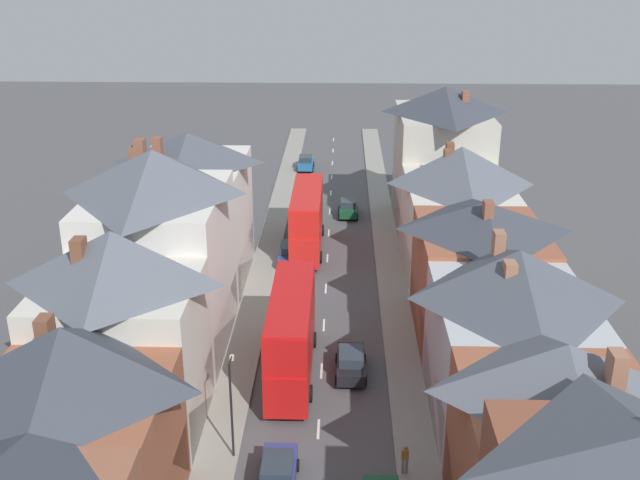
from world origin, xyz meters
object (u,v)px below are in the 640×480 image
at_px(car_mid_black, 306,163).
at_px(pedestrian_mid_right, 405,458).
at_px(double_decker_bus_mid_street, 307,218).
at_px(car_mid_white, 351,362).
at_px(car_parked_left_b, 290,253).
at_px(double_decker_bus_lead, 291,332).
at_px(car_near_silver, 278,473).
at_px(car_parked_right_a, 348,208).
at_px(street_lamp, 231,402).

distance_m(car_mid_black, pedestrian_mid_right, 55.23).
relative_size(double_decker_bus_mid_street, car_mid_white, 2.58).
bearing_deg(car_parked_left_b, double_decker_bus_lead, -85.76).
bearing_deg(double_decker_bus_lead, double_decker_bus_mid_street, 90.00).
bearing_deg(car_near_silver, car_mid_black, 91.33).
height_order(car_parked_left_b, car_mid_white, car_parked_left_b).
relative_size(double_decker_bus_lead, car_parked_left_b, 2.37).
bearing_deg(car_parked_right_a, street_lamp, -99.25).
height_order(double_decker_bus_lead, double_decker_bus_mid_street, same).
height_order(double_decker_bus_lead, car_mid_black, double_decker_bus_lead).
bearing_deg(street_lamp, car_mid_black, 88.77).
relative_size(double_decker_bus_lead, double_decker_bus_mid_street, 1.00).
xyz_separation_m(car_parked_right_a, car_mid_white, (0.00, -29.03, -0.03)).
distance_m(car_parked_right_a, pedestrian_mid_right, 38.49).
bearing_deg(car_mid_black, double_decker_bus_mid_street, -87.04).
bearing_deg(double_decker_bus_mid_street, car_mid_white, -79.94).
distance_m(car_parked_right_a, car_mid_white, 29.03).
bearing_deg(double_decker_bus_mid_street, double_decker_bus_lead, -90.00).
relative_size(double_decker_bus_lead, car_mid_black, 2.71).
bearing_deg(car_mid_white, pedestrian_mid_right, -74.71).
distance_m(car_parked_left_b, pedestrian_mid_right, 27.79).
xyz_separation_m(double_decker_bus_mid_street, car_parked_left_b, (-1.29, -2.95, -1.97)).
relative_size(car_mid_black, street_lamp, 0.73).
relative_size(double_decker_bus_lead, pedestrian_mid_right, 6.71).
bearing_deg(car_mid_black, car_near_silver, -88.67).
bearing_deg(car_mid_white, car_parked_right_a, 90.00).
distance_m(car_near_silver, car_parked_right_a, 39.67).
relative_size(car_mid_white, street_lamp, 0.76).
relative_size(car_near_silver, car_mid_white, 0.97).
height_order(double_decker_bus_mid_street, car_near_silver, double_decker_bus_mid_street).
relative_size(car_near_silver, car_parked_left_b, 0.89).
relative_size(double_decker_bus_mid_street, car_parked_left_b, 2.37).
xyz_separation_m(double_decker_bus_mid_street, car_near_silver, (0.01, -30.83, -1.97)).
distance_m(double_decker_bus_mid_street, car_parked_right_a, 9.60).
bearing_deg(car_near_silver, double_decker_bus_mid_street, 90.02).
xyz_separation_m(car_parked_left_b, pedestrian_mid_right, (7.46, -26.77, 0.19)).
bearing_deg(car_parked_right_a, car_mid_white, -90.00).
height_order(car_near_silver, car_parked_left_b, same).
distance_m(double_decker_bus_mid_street, street_lamp, 28.57).
distance_m(car_parked_right_a, car_parked_left_b, 12.62).
bearing_deg(street_lamp, double_decker_bus_lead, 73.25).
bearing_deg(pedestrian_mid_right, car_parked_right_a, 93.82).
height_order(car_near_silver, pedestrian_mid_right, pedestrian_mid_right).
xyz_separation_m(car_parked_right_a, car_mid_black, (-4.90, 16.32, -0.01)).
bearing_deg(car_near_silver, pedestrian_mid_right, 10.17).
bearing_deg(car_mid_black, car_parked_right_a, -73.29).
bearing_deg(car_mid_white, double_decker_bus_mid_street, 100.06).
relative_size(car_parked_right_a, car_parked_left_b, 0.83).
distance_m(double_decker_bus_lead, car_parked_right_a, 29.32).
bearing_deg(car_mid_white, double_decker_bus_lead, -179.99).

